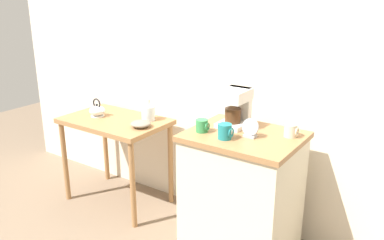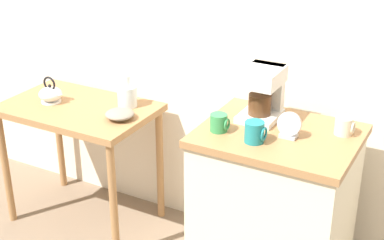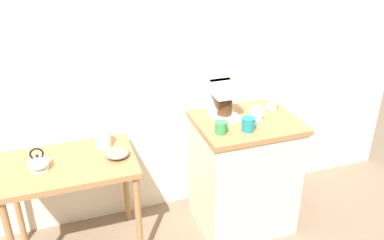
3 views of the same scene
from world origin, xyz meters
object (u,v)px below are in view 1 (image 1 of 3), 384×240
mug_small_cream (291,131)px  mug_tall_green (202,126)px  teakettle (97,111)px  bowl_stoneware (141,124)px  glass_carafe_vase (148,113)px  mug_dark_teal (225,131)px  table_clock (250,129)px  coffee_maker (235,106)px

mug_small_cream → mug_tall_green: bearing=-155.0°
teakettle → mug_tall_green: size_ratio=1.90×
mug_tall_green → teakettle: bearing=171.9°
teakettle → mug_small_cream: 1.70m
bowl_stoneware → mug_tall_green: bearing=-13.3°
bowl_stoneware → glass_carafe_vase: (-0.07, 0.17, 0.04)m
mug_dark_teal → bowl_stoneware: bearing=167.8°
bowl_stoneware → mug_dark_teal: bearing=-12.2°
mug_dark_teal → mug_tall_green: bearing=171.6°
mug_tall_green → table_clock: 0.32m
teakettle → coffee_maker: size_ratio=0.64×
glass_carafe_vase → mug_tall_green: 0.83m
bowl_stoneware → mug_dark_teal: (0.87, -0.19, 0.17)m
mug_small_cream → table_clock: 0.26m
mug_tall_green → mug_dark_teal: bearing=-8.4°
mug_dark_teal → teakettle: bearing=171.8°
coffee_maker → mug_tall_green: 0.28m
teakettle → mug_tall_green: mug_tall_green is taller
bowl_stoneware → mug_small_cream: bearing=3.8°
glass_carafe_vase → bowl_stoneware: bearing=-68.7°
mug_dark_teal → coffee_maker: bearing=105.8°
mug_dark_teal → mug_tall_green: mug_dark_teal is taller
glass_carafe_vase → coffee_maker: (0.86, -0.09, 0.22)m
bowl_stoneware → coffee_maker: bearing=5.7°
bowl_stoneware → mug_dark_teal: mug_dark_teal is taller
coffee_maker → mug_small_cream: size_ratio=2.93×
teakettle → mug_tall_green: bearing=-8.1°
coffee_maker → mug_dark_teal: 0.29m
glass_carafe_vase → mug_small_cream: mug_small_cream is taller
teakettle → coffee_maker: coffee_maker is taller
mug_tall_green → table_clock: (0.31, 0.09, 0.01)m
glass_carafe_vase → mug_small_cream: 1.28m
mug_dark_teal → table_clock: 0.17m
table_clock → teakettle: bearing=176.9°
teakettle → mug_small_cream: bearing=2.4°
teakettle → mug_small_cream: (1.70, 0.07, 0.14)m
glass_carafe_vase → table_clock: (1.06, -0.25, 0.14)m
coffee_maker → bowl_stoneware: bearing=-174.3°
coffee_maker → mug_tall_green: size_ratio=2.96×
bowl_stoneware → mug_tall_green: mug_tall_green is taller
bowl_stoneware → glass_carafe_vase: size_ratio=0.87×
glass_carafe_vase → mug_dark_teal: size_ratio=1.90×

